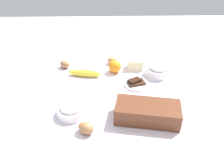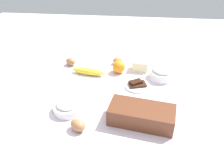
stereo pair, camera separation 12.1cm
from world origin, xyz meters
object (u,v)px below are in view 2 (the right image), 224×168
Objects in this scene: sugar_bowl at (162,73)px; egg_beside_bowl at (117,61)px; butter_block at (140,66)px; egg_loose at (78,125)px; banana at (88,71)px; egg_near_butter at (71,62)px; orange_fruit at (119,67)px; flour_bowl at (68,106)px; loaf_pan at (142,115)px; chocolate_plate at (137,85)px.

sugar_bowl is 0.30m from egg_beside_bowl.
butter_block is at bearing 155.60° from egg_beside_bowl.
sugar_bowl is at bearing -130.55° from egg_loose.
egg_loose is at bearing 94.74° from banana.
banana is at bearing 142.54° from egg_near_butter.
orange_fruit is at bearing -166.60° from banana.
egg_near_butter is at bearing -2.54° from butter_block.
flour_bowl is 0.56m from sugar_bowl.
flour_bowl is 0.51m from egg_beside_bowl.
flour_bowl is at bearing 50.68° from butter_block.
egg_near_butter reaches higher than egg_beside_bowl.
loaf_pan is 5.23× the size of egg_beside_bowl.
loaf_pan is at bearing 173.10° from flour_bowl.
chocolate_plate is (-0.11, 0.14, -0.03)m from orange_fruit.
chocolate_plate is at bearing 117.25° from egg_beside_bowl.
orange_fruit is (0.13, -0.41, -0.00)m from loaf_pan.
egg_near_butter is at bearing 8.88° from egg_beside_bowl.
orange_fruit is 0.82× the size of butter_block.
egg_loose is at bearing 106.87° from egg_near_butter.
butter_block is at bearing -95.06° from chocolate_plate.
orange_fruit reaches higher than egg_near_butter.
egg_beside_bowl is (-0.19, -0.47, -0.01)m from flour_bowl.
sugar_bowl is 2.36× the size of egg_beside_bowl.
egg_beside_bowl is 0.80× the size of egg_loose.
orange_fruit is 0.10m from egg_beside_bowl.
banana is at bearing -19.31° from chocolate_plate.
sugar_bowl is 0.42m from banana.
chocolate_plate is at bearing 84.94° from butter_block.
butter_block reaches higher than banana.
banana is 1.46× the size of chocolate_plate.
orange_fruit reaches higher than banana.
loaf_pan is at bearing 105.69° from egg_beside_bowl.
loaf_pan is at bearing 132.55° from egg_near_butter.
butter_block reaches higher than egg_near_butter.
egg_beside_bowl is at bearing -81.61° from orange_fruit.
egg_near_butter is (0.42, -0.02, -0.01)m from butter_block.
egg_beside_bowl is (-0.28, -0.04, -0.00)m from egg_near_butter.
loaf_pan reaches higher than egg_near_butter.
egg_loose is at bearing 54.63° from chocolate_plate.
egg_loose reaches higher than egg_near_butter.
loaf_pan is at bearing 129.20° from banana.
egg_beside_bowl is at bearing -28.69° from sugar_bowl.
flour_bowl reaches higher than egg_near_butter.
egg_beside_bowl is 0.44× the size of chocolate_plate.
egg_beside_bowl is (-0.16, -0.14, 0.00)m from banana.
egg_loose is at bearing 25.56° from loaf_pan.
egg_beside_bowl is at bearing -101.66° from egg_loose.
loaf_pan is 0.39m from sugar_bowl.
egg_near_butter reaches higher than chocolate_plate.
flour_bowl reaches higher than egg_loose.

